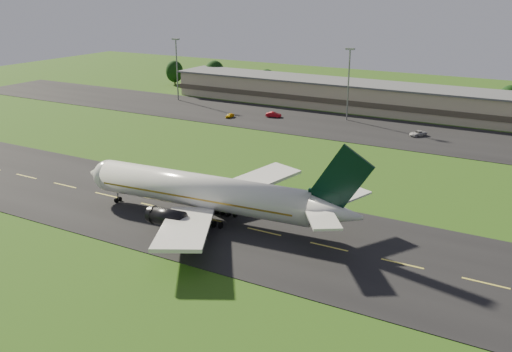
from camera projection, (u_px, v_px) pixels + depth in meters
The scene contains 11 objects.
ground at pixel (154, 207), 99.93m from camera, with size 360.00×360.00×0.00m, color #264411.
taxiway at pixel (154, 206), 99.91m from camera, with size 220.00×30.00×0.10m, color black.
apron at pixel (319, 124), 159.23m from camera, with size 260.00×30.00×0.10m, color black.
airliner at pixel (207, 193), 93.24m from camera, with size 51.29×42.05×15.57m.
terminal at pixel (371, 98), 174.90m from camera, with size 145.00×16.00×8.40m.
light_mast_west at pixel (177, 62), 187.52m from camera, with size 2.40×1.20×20.35m.
light_mast_centre at pixel (349, 76), 159.43m from camera, with size 2.40×1.20×20.35m.
tree_line at pixel (427, 94), 175.20m from camera, with size 195.77×8.71×10.43m.
service_vehicle_a at pixel (230, 115), 166.14m from camera, with size 1.42×3.53×1.20m, color gold.
service_vehicle_b at pixel (274, 115), 166.56m from camera, with size 1.57×4.51×1.49m, color #A50B16.
service_vehicle_c at pixel (418, 133), 145.96m from camera, with size 2.18×4.72×1.31m, color silver.
Camera 1 is at (61.48, -72.00, 37.02)m, focal length 40.00 mm.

